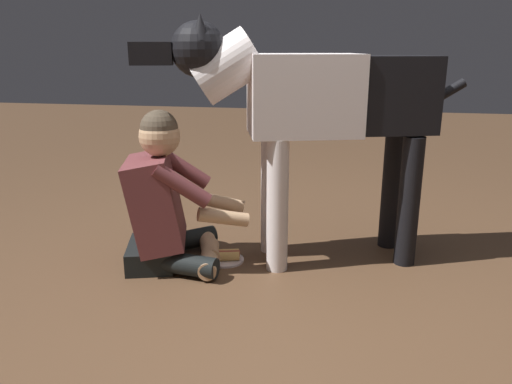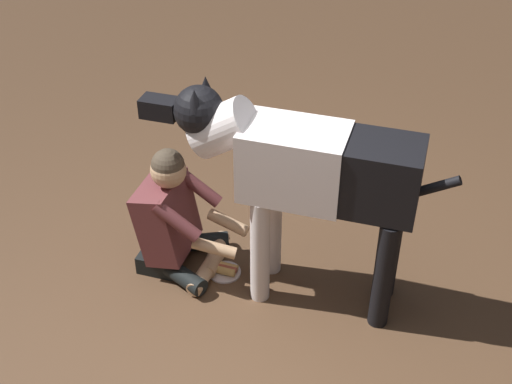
% 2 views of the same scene
% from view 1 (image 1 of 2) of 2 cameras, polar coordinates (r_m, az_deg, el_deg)
% --- Properties ---
extents(ground_plane, '(14.42, 14.42, 0.00)m').
position_cam_1_polar(ground_plane, '(2.39, 4.70, -12.25)').
color(ground_plane, brown).
extents(person_sitting_on_floor, '(0.71, 0.59, 0.84)m').
position_cam_1_polar(person_sitting_on_floor, '(2.67, -10.30, -1.33)').
color(person_sitting_on_floor, black).
rests_on(person_sitting_on_floor, ground).
extents(large_dog, '(1.67, 0.65, 1.29)m').
position_cam_1_polar(large_dog, '(2.61, 6.76, 9.93)').
color(large_dog, white).
rests_on(large_dog, ground).
extents(hot_dog_on_plate, '(0.20, 0.20, 0.06)m').
position_cam_1_polar(hot_dog_on_plate, '(2.77, -3.51, -7.37)').
color(hot_dog_on_plate, silver).
rests_on(hot_dog_on_plate, ground).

